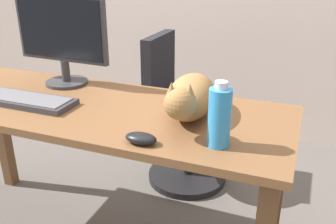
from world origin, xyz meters
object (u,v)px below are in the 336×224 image
Objects in this scene: cat at (190,97)px; computer_mouse at (141,138)px; water_bottle at (220,117)px; office_chair at (180,122)px; monitor at (62,37)px; keyboard at (25,100)px.

computer_mouse is (-0.08, -0.27, -0.06)m from cat.
cat is 2.80× the size of water_bottle.
computer_mouse is 0.27m from water_bottle.
office_chair is 1.02m from computer_mouse.
water_bottle reaches higher than computer_mouse.
keyboard is (-0.01, -0.28, -0.21)m from monitor.
cat is 5.55× the size of computer_mouse.
office_chair is at bearing 112.18° from cat.
cat is (0.69, 0.12, 0.07)m from keyboard.
cat is at bearing 73.59° from computer_mouse.
monitor is 4.37× the size of computer_mouse.
keyboard is at bearing 175.01° from water_bottle.
cat reaches higher than computer_mouse.
water_bottle is (0.85, -0.07, 0.09)m from keyboard.
computer_mouse is at bearing -35.80° from monitor.
cat reaches higher than keyboard.
keyboard is 2.02× the size of water_bottle.
monitor is at bearing 166.71° from cat.
water_bottle is (0.16, -0.19, 0.02)m from cat.
monitor is 0.77m from computer_mouse.
computer_mouse is 0.50× the size of water_bottle.
cat reaches higher than office_chair.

